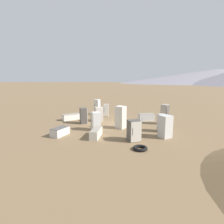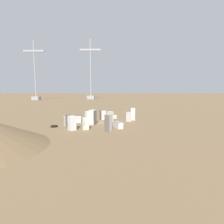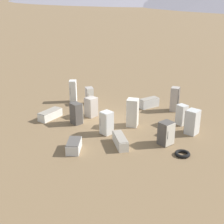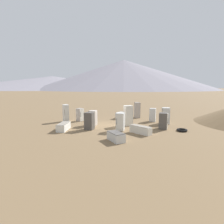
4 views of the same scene
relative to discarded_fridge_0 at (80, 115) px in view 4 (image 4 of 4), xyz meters
name	(u,v)px [view 4 (image 4 of 4)]	position (x,y,z in m)	size (l,w,h in m)	color
ground_plane	(109,126)	(-3.86, -0.91, -0.70)	(1000.00, 1000.00, 0.00)	brown
mountain_ridge_0	(124,75)	(159.44, -166.04, 19.59)	(240.97, 240.97, 40.59)	gray
mountain_ridge_1	(52,83)	(285.99, -115.87, 10.40)	(310.09, 310.09, 22.20)	gray
discarded_fridge_0	(80,115)	(0.00, 0.00, 0.00)	(0.78, 0.66, 1.41)	#A89E93
discarded_fridge_1	(93,118)	(-2.70, 0.20, 0.03)	(1.03, 1.03, 1.46)	#A89E93
discarded_fridge_2	(89,121)	(-3.89, 1.38, 0.05)	(0.96, 0.93, 1.52)	#4C4742
discarded_fridge_3	(141,130)	(-7.76, -0.94, -0.39)	(1.88, 0.64, 0.63)	beige
discarded_fridge_4	(128,116)	(-4.99, -2.40, 0.27)	(1.01, 0.99, 1.95)	beige
discarded_fridge_5	(120,122)	(-5.95, -0.41, 0.06)	(0.94, 0.95, 1.53)	silver
discarded_fridge_6	(166,116)	(-6.93, -5.91, 0.12)	(1.06, 1.06, 1.64)	silver
discarded_fridge_7	(66,113)	(0.80, 1.28, 0.22)	(0.73, 0.66, 1.85)	white
discarded_fridge_8	(121,115)	(-1.63, -4.62, -0.34)	(1.18, 1.73, 0.74)	silver
discarded_fridge_9	(163,121)	(-8.07, -3.72, 0.02)	(1.02, 1.04, 1.45)	#4C4742
discarded_fridge_10	(137,110)	(-2.76, -6.32, 0.24)	(0.87, 0.86, 1.89)	#A89E93
discarded_fridge_11	(116,137)	(-7.88, 1.86, -0.39)	(1.56, 1.06, 0.62)	silver
discarded_fridge_12	(64,127)	(-2.60, 3.22, -0.40)	(1.85, 1.82, 0.62)	silver
discarded_fridge_13	(153,115)	(-5.39, -5.84, 0.02)	(0.83, 0.82, 1.44)	silver
scrap_tire	(182,130)	(-9.60, -4.19, -0.61)	(0.89, 0.89, 0.19)	black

